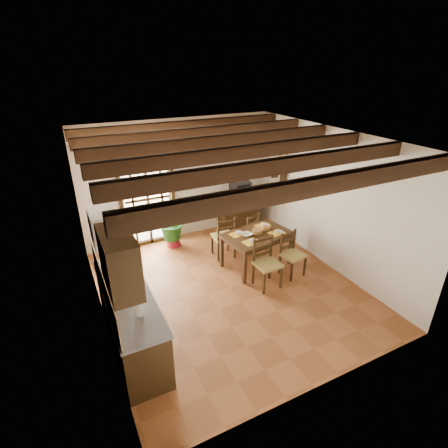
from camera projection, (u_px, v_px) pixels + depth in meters
ground_plane at (229, 288)px, 6.63m from camera, size 5.00×5.00×0.00m
room_shell at (229, 198)px, 5.86m from camera, size 4.52×5.02×2.81m
ceiling_beams at (230, 146)px, 5.48m from camera, size 4.50×4.34×0.20m
french_door at (147, 196)px, 7.79m from camera, size 1.26×0.11×2.32m
kitchen_counter at (130, 318)px, 5.16m from camera, size 0.64×2.25×1.38m
upper_cabinet at (119, 262)px, 3.95m from camera, size 0.35×0.80×0.70m
range_hood at (105, 228)px, 5.02m from camera, size 0.38×0.60×0.54m
counter_items at (125, 287)px, 5.02m from camera, size 0.50×1.43×0.25m
dining_table at (257, 238)px, 7.11m from camera, size 1.47×1.08×0.73m
chair_near_left at (267, 272)px, 6.57m from camera, size 0.47×0.45×0.98m
chair_near_right at (292, 262)px, 6.94m from camera, size 0.47×0.45×0.90m
chair_far_left at (224, 244)px, 7.58m from camera, size 0.47×0.45×0.96m
chair_far_right at (248, 237)px, 7.96m from camera, size 0.48×0.47×0.85m
table_setting at (257, 233)px, 7.07m from camera, size 0.98×0.66×0.09m
table_bowl at (246, 235)px, 6.97m from camera, size 0.25×0.25×0.05m
sideboard at (240, 212)px, 8.83m from camera, size 1.07×0.55×0.88m
crt_tv at (240, 188)px, 8.56m from camera, size 0.45×0.42×0.37m
fuse_box at (237, 158)px, 8.50m from camera, size 0.25×0.03×0.32m
plant_pot at (174, 241)px, 8.09m from camera, size 0.34×0.34×0.21m
potted_plant at (172, 223)px, 7.90m from camera, size 2.04×1.76×2.24m
wall_shelf at (279, 174)px, 8.15m from camera, size 0.20×0.42×0.20m
shelf_vase at (280, 168)px, 8.09m from camera, size 0.15×0.15×0.15m
shelf_flowers at (280, 159)px, 8.00m from camera, size 0.14×0.14×0.36m
framed_picture at (284, 150)px, 7.95m from camera, size 0.03×0.32×0.32m
pendant_lamp at (257, 168)px, 6.58m from camera, size 0.36×0.36×0.84m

